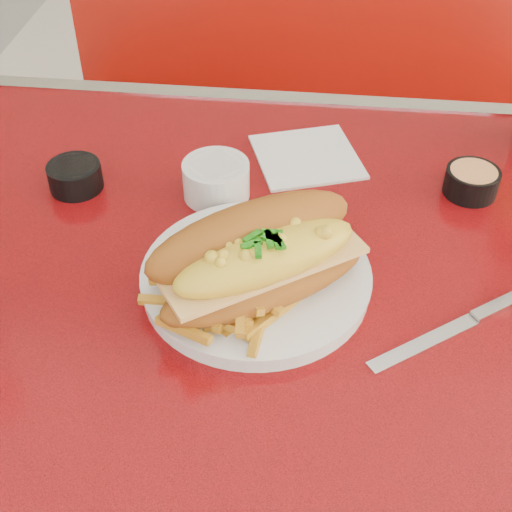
# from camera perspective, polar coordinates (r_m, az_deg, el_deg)

# --- Properties ---
(diner_table) EXTENTS (1.23, 0.83, 0.77)m
(diner_table) POSITION_cam_1_polar(r_m,az_deg,el_deg) (0.86, 5.25, -10.70)
(diner_table) COLOR red
(diner_table) RESTS_ON ground
(booth_bench_far) EXTENTS (1.20, 0.51, 0.90)m
(booth_bench_far) POSITION_cam_1_polar(r_m,az_deg,el_deg) (1.67, 5.81, 4.63)
(booth_bench_far) COLOR maroon
(booth_bench_far) RESTS_ON ground
(dinner_plate) EXTENTS (0.32, 0.32, 0.02)m
(dinner_plate) POSITION_cam_1_polar(r_m,az_deg,el_deg) (0.74, -0.00, -1.77)
(dinner_plate) COLOR silver
(dinner_plate) RESTS_ON diner_table
(mac_hoagie) EXTENTS (0.24, 0.22, 0.10)m
(mac_hoagie) POSITION_cam_1_polar(r_m,az_deg,el_deg) (0.69, 0.34, -0.11)
(mac_hoagie) COLOR #935017
(mac_hoagie) RESTS_ON dinner_plate
(fries_pile) EXTENTS (0.14, 0.13, 0.03)m
(fries_pile) POSITION_cam_1_polar(r_m,az_deg,el_deg) (0.69, -2.82, -3.16)
(fries_pile) COLOR gold
(fries_pile) RESTS_ON dinner_plate
(fork) EXTENTS (0.04, 0.13, 0.00)m
(fork) POSITION_cam_1_polar(r_m,az_deg,el_deg) (0.73, -1.26, -1.85)
(fork) COLOR silver
(fork) RESTS_ON dinner_plate
(gravy_ramekin) EXTENTS (0.11, 0.11, 0.04)m
(gravy_ramekin) POSITION_cam_1_polar(r_m,az_deg,el_deg) (0.85, -3.21, 6.19)
(gravy_ramekin) COLOR silver
(gravy_ramekin) RESTS_ON diner_table
(sauce_cup_left) EXTENTS (0.07, 0.07, 0.03)m
(sauce_cup_left) POSITION_cam_1_polar(r_m,az_deg,el_deg) (0.89, -14.29, 6.28)
(sauce_cup_left) COLOR black
(sauce_cup_left) RESTS_ON diner_table
(sauce_cup_right) EXTENTS (0.07, 0.07, 0.03)m
(sauce_cup_right) POSITION_cam_1_polar(r_m,az_deg,el_deg) (0.90, 16.88, 5.79)
(sauce_cup_right) COLOR black
(sauce_cup_right) RESTS_ON diner_table
(knife) EXTENTS (0.17, 0.13, 0.01)m
(knife) POSITION_cam_1_polar(r_m,az_deg,el_deg) (0.73, 16.49, -5.08)
(knife) COLOR silver
(knife) RESTS_ON diner_table
(paper_napkin) EXTENTS (0.16, 0.16, 0.00)m
(paper_napkin) POSITION_cam_1_polar(r_m,az_deg,el_deg) (0.93, 4.09, 7.93)
(paper_napkin) COLOR silver
(paper_napkin) RESTS_ON diner_table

